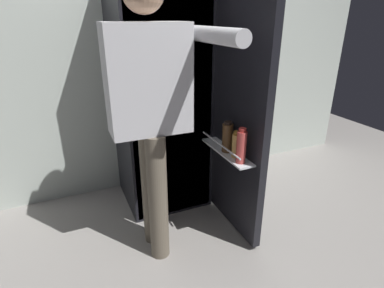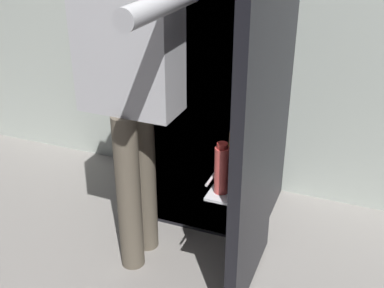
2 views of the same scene
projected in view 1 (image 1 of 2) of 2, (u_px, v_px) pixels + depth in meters
ground_plane at (188, 232)px, 2.23m from camera, size 6.52×6.52×0.00m
kitchen_wall at (144, 37)px, 2.50m from camera, size 4.40×0.10×2.59m
refrigerator at (165, 98)px, 2.32m from camera, size 0.69×1.22×1.76m
person at (151, 101)px, 1.71m from camera, size 0.55×0.78×1.67m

